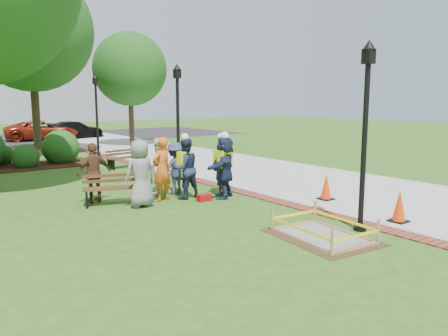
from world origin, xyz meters
TOP-DOWN VIEW (x-y plane):
  - ground at (0.00, 0.00)m, footprint 100.00×100.00m
  - sidewalk at (5.00, 10.00)m, footprint 6.00×60.00m
  - brick_edging at (1.75, 10.00)m, footprint 0.50×60.00m
  - mulch_bed at (-3.00, 12.00)m, footprint 7.00×3.00m
  - parking_lot at (0.00, 27.00)m, footprint 36.00×12.00m
  - wet_concrete_pad at (0.15, -2.82)m, footprint 1.95×2.48m
  - bench_near at (-2.30, 2.80)m, footprint 1.68×1.01m
  - bench_far at (0.83, 9.00)m, footprint 1.53×0.76m
  - cone_front at (2.56, -3.16)m, footprint 0.41×0.41m
  - cone_back at (3.04, -0.50)m, footprint 0.41×0.41m
  - cone_far at (3.24, 10.23)m, footprint 0.41×0.41m
  - toolbox at (0.05, 1.59)m, footprint 0.42×0.23m
  - lamp_near at (1.25, -3.00)m, footprint 0.28×0.28m
  - lamp_mid at (1.25, 5.00)m, footprint 0.28×0.28m
  - lamp_far at (1.25, 13.00)m, footprint 0.28×0.28m
  - tree_back at (-1.05, 15.62)m, footprint 6.33×6.33m
  - tree_right at (5.31, 17.59)m, footprint 4.69×4.69m
  - shrub_c at (-2.59, 11.56)m, footprint 1.14×1.14m
  - shrub_d at (-0.90, 12.14)m, footprint 1.70×1.70m
  - shrub_e at (-3.23, 13.30)m, footprint 1.04×1.04m
  - casual_person_a at (-1.74, 2.10)m, footprint 0.62×0.42m
  - casual_person_b at (-0.89, 2.41)m, footprint 0.69×0.56m
  - casual_person_c at (-0.55, 3.29)m, footprint 0.65×0.50m
  - casual_person_d at (-2.58, 3.39)m, footprint 0.58×0.40m
  - casual_person_e at (-0.12, 2.95)m, footprint 0.55×0.38m
  - hivis_worker_a at (0.82, 1.59)m, footprint 0.71×0.66m
  - hivis_worker_b at (0.95, 1.96)m, footprint 0.69×0.62m
  - hivis_worker_c at (-0.21, 2.21)m, footprint 0.59×0.38m
  - parked_car_c at (1.63, 25.08)m, footprint 2.72×5.04m
  - parked_car_d at (4.10, 25.23)m, footprint 2.79×4.72m

SIDE VIEW (x-z plane):
  - ground at x=0.00m, z-range 0.00..0.00m
  - shrub_c at x=-2.59m, z-range -0.57..0.57m
  - shrub_d at x=-0.90m, z-range -0.85..0.85m
  - shrub_e at x=-3.23m, z-range -0.52..0.52m
  - parked_car_c at x=1.63m, z-range -0.78..0.78m
  - parked_car_d at x=4.10m, z-range -0.72..0.72m
  - parking_lot at x=0.00m, z-range 0.00..0.01m
  - sidewalk at x=5.00m, z-range 0.00..0.02m
  - brick_edging at x=1.75m, z-range 0.00..0.03m
  - mulch_bed at x=-3.00m, z-range -0.01..0.04m
  - toolbox at x=0.05m, z-range 0.00..0.21m
  - wet_concrete_pad at x=0.15m, z-range -0.04..0.51m
  - bench_far at x=0.83m, z-range -0.14..0.65m
  - bench_near at x=-2.30m, z-range -0.16..0.71m
  - cone_front at x=2.56m, z-range -0.01..0.79m
  - cone_back at x=3.04m, z-range -0.01..0.79m
  - cone_far at x=3.24m, z-range -0.01..0.79m
  - casual_person_e at x=-0.12m, z-range 0.00..1.65m
  - casual_person_d at x=-2.58m, z-range 0.00..1.74m
  - casual_person_c at x=-0.55m, z-range 0.00..1.78m
  - casual_person_b at x=-0.89m, z-range 0.00..1.88m
  - casual_person_a at x=-1.74m, z-range 0.00..1.89m
  - hivis_worker_b at x=0.95m, z-range -0.01..1.95m
  - hivis_worker_c at x=-0.21m, z-range -0.01..1.98m
  - hivis_worker_a at x=0.82m, z-range -0.02..2.01m
  - lamp_near at x=1.25m, z-range 0.35..4.61m
  - lamp_mid at x=1.25m, z-range 0.35..4.61m
  - lamp_far at x=1.25m, z-range 0.35..4.61m
  - tree_right at x=5.31m, z-range 1.27..8.52m
  - tree_back at x=-1.05m, z-range 1.67..11.37m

